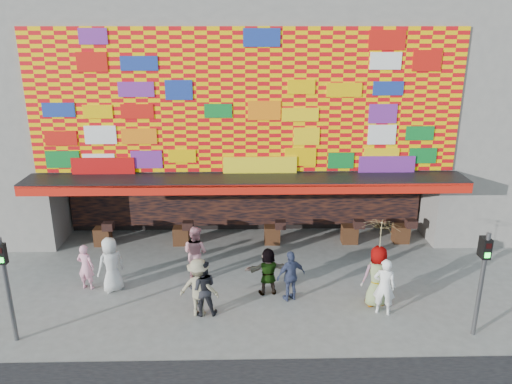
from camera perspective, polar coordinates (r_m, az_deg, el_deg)
ground at (r=15.36m, az=-1.05°, el=-13.01°), size 90.00×90.00×0.00m
shop_building at (r=21.45m, az=-1.24°, el=11.04°), size 15.20×9.40×10.00m
signal_left at (r=14.52m, az=-26.67°, el=-8.79°), size 0.22×0.20×3.00m
signal_right at (r=14.53m, az=24.48°, el=-8.43°), size 0.22×0.20×3.00m
ped_a at (r=16.45m, az=-16.23°, el=-7.97°), size 1.04×1.00×1.80m
ped_b at (r=16.88m, az=-18.88°, el=-8.10°), size 0.62×0.47×1.51m
ped_c at (r=14.71m, az=-6.14°, el=-10.85°), size 0.87×0.70×1.69m
ped_d at (r=14.68m, az=-6.56°, el=-10.78°), size 1.22×0.81×1.76m
ped_e at (r=15.39m, az=4.01°, el=-9.54°), size 1.03×0.74×1.62m
ped_f at (r=15.70m, az=1.39°, el=-9.06°), size 1.47×0.67×1.53m
ped_g at (r=15.46m, az=13.69°, el=-9.34°), size 1.01×0.75×1.90m
ped_h at (r=15.11m, az=14.45°, el=-10.43°), size 0.73×0.59×1.74m
ped_i at (r=16.70m, az=-6.94°, el=-6.86°), size 1.12×1.06×1.82m
parasol at (r=14.92m, az=14.06°, el=-5.05°), size 1.35×1.37×1.97m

